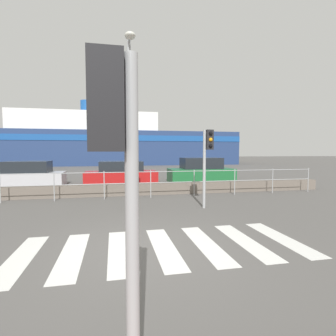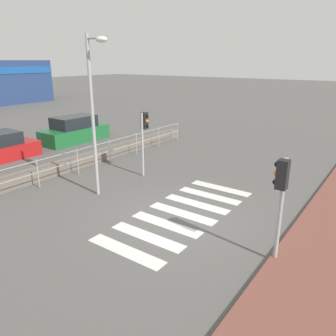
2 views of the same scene
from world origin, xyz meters
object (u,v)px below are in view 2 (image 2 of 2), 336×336
(traffic_light_near, at_px, (281,189))
(parked_car_green, at_px, (75,131))
(streetlamp, at_px, (95,100))
(traffic_light_far, at_px, (144,130))

(traffic_light_near, height_order, parked_car_green, traffic_light_near)
(streetlamp, distance_m, parked_car_green, 9.42)
(traffic_light_far, bearing_deg, streetlamp, -177.90)
(parked_car_green, bearing_deg, traffic_light_far, -107.45)
(traffic_light_far, bearing_deg, traffic_light_near, -115.36)
(traffic_light_near, height_order, streetlamp, streetlamp)
(traffic_light_far, distance_m, parked_car_green, 7.87)
(traffic_light_far, bearing_deg, parked_car_green, 72.55)
(traffic_light_near, bearing_deg, parked_car_green, 68.70)
(traffic_light_far, height_order, streetlamp, streetlamp)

